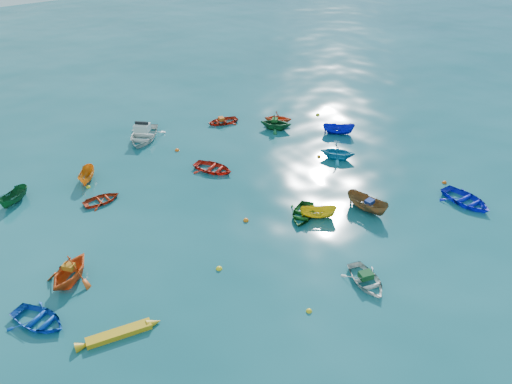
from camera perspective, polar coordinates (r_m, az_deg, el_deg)
ground at (r=31.49m, az=5.48°, el=-4.50°), size 160.00×160.00×0.00m
dinghy_blue_sw at (r=27.82m, az=-23.51°, el=-13.57°), size 3.39×3.77×0.64m
dinghy_white_near at (r=28.35m, az=12.44°, el=-10.13°), size 2.85×3.41×0.61m
sampan_brown_mid at (r=34.06m, az=12.50°, el=-2.06°), size 1.58×3.25×1.21m
dinghy_blue_se at (r=36.87m, az=22.80°, el=-1.17°), size 2.69×3.65×0.73m
dinghy_orange_w at (r=29.65m, az=-20.32°, el=-9.46°), size 4.08×4.02×1.63m
sampan_yellow_mid at (r=32.85m, az=7.08°, el=-2.88°), size 2.48×2.19×0.93m
dinghy_green_e at (r=32.82m, az=5.32°, el=-2.79°), size 3.54×3.35×0.60m
dinghy_cyan_se at (r=39.96m, az=9.23°, el=3.77°), size 3.49×3.55×1.42m
dinghy_red_nw at (r=35.73m, az=-17.18°, el=-1.06°), size 2.54×1.84×0.52m
sampan_orange_n at (r=38.54m, az=-18.66°, el=1.24°), size 2.17×2.64×0.98m
dinghy_green_n at (r=44.39m, az=2.26°, el=7.19°), size 3.54×3.58×1.43m
dinghy_red_ne at (r=45.67m, az=-3.84°, el=7.88°), size 3.12×2.50×0.58m
sampan_blue_far at (r=44.10m, az=9.37°, el=6.59°), size 2.65×2.67×1.06m
dinghy_red_far at (r=37.94m, az=-4.90°, el=2.46°), size 3.41×3.83×0.66m
dinghy_orange_far at (r=45.45m, az=2.51°, el=7.80°), size 3.21×3.20×1.28m
sampan_green_far at (r=37.81m, az=-25.79°, el=-1.09°), size 2.65×2.29×0.99m
kayak_yellow at (r=25.97m, az=-15.33°, el=-15.53°), size 3.85×1.34×0.38m
motorboat_white at (r=43.64m, az=-12.72°, el=5.92°), size 5.29×5.32×1.51m
tarp_green_a at (r=28.10m, az=12.45°, el=-9.27°), size 0.85×0.73×0.35m
tarp_blue_a at (r=33.59m, az=12.85°, el=-1.11°), size 0.65×0.52×0.29m
tarp_orange_a at (r=29.09m, az=-20.62°, el=-7.98°), size 0.74×0.76×0.29m
tarp_green_b at (r=44.05m, az=2.15°, el=8.21°), size 0.75×0.74×0.29m
tarp_orange_b at (r=45.46m, az=-3.98°, el=8.35°), size 0.54×0.64×0.28m
buoy_ye_a at (r=26.33m, az=6.07°, el=-13.42°), size 0.31×0.31×0.31m
buoy_or_b at (r=38.73m, az=20.72°, el=0.97°), size 0.34×0.34×0.34m
buoy_ye_b at (r=28.64m, az=-4.24°, el=-8.78°), size 0.35×0.35×0.35m
buoy_or_c at (r=32.28m, az=-1.16°, el=-3.31°), size 0.36×0.36×0.36m
buoy_ye_c at (r=38.85m, az=-5.03°, el=3.21°), size 0.34×0.34×0.34m
buoy_or_d at (r=40.05m, az=7.21°, el=4.01°), size 0.34×0.34×0.34m
buoy_ye_d at (r=37.67m, az=-18.61°, el=0.50°), size 0.32×0.32×0.32m
buoy_or_e at (r=41.19m, az=-9.00°, el=4.70°), size 0.37×0.37×0.37m
buoy_ye_e at (r=47.55m, az=7.07°, el=8.72°), size 0.37×0.37×0.37m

